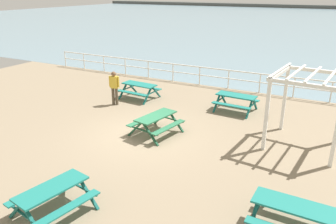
% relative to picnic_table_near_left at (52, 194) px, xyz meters
% --- Properties ---
extents(ground_plane, '(30.00, 24.00, 0.20)m').
position_rel_picnic_table_near_left_xyz_m(ground_plane, '(-0.60, 5.17, -0.68)').
color(ground_plane, gray).
extents(sea_band, '(142.00, 90.00, 0.01)m').
position_rel_picnic_table_near_left_xyz_m(sea_band, '(-0.60, 57.92, -0.58)').
color(sea_band, gray).
rests_on(sea_band, ground).
extents(distant_shoreline, '(142.00, 6.00, 1.80)m').
position_rel_picnic_table_near_left_xyz_m(distant_shoreline, '(-0.60, 100.92, -0.58)').
color(distant_shoreline, '#4C4C47').
rests_on(distant_shoreline, ground).
extents(seaward_railing, '(23.07, 0.07, 1.08)m').
position_rel_picnic_table_near_left_xyz_m(seaward_railing, '(-0.60, 12.92, 0.16)').
color(seaward_railing, white).
rests_on(seaward_railing, ground).
extents(picnic_table_near_left, '(1.81, 2.04, 0.80)m').
position_rel_picnic_table_near_left_xyz_m(picnic_table_near_left, '(0.00, 0.00, 0.00)').
color(picnic_table_near_left, '#1E7A70').
rests_on(picnic_table_near_left, ground).
extents(picnic_table_near_right, '(1.90, 1.66, 0.80)m').
position_rel_picnic_table_near_left_xyz_m(picnic_table_near_right, '(-3.20, 9.02, 0.00)').
color(picnic_table_near_right, '#1E7A70').
rests_on(picnic_table_near_right, ground).
extents(picnic_table_mid_centre, '(1.81, 2.04, 0.80)m').
position_rel_picnic_table_near_left_xyz_m(picnic_table_mid_centre, '(-0.18, 5.50, 0.00)').
color(picnic_table_mid_centre, '#286B47').
rests_on(picnic_table_mid_centre, ground).
extents(picnic_table_far_left, '(1.84, 1.59, 0.80)m').
position_rel_picnic_table_near_left_xyz_m(picnic_table_far_left, '(5.40, 2.09, 0.00)').
color(picnic_table_far_left, '#1E7A70').
rests_on(picnic_table_far_left, ground).
extents(picnic_table_far_right, '(1.88, 1.63, 0.80)m').
position_rel_picnic_table_near_left_xyz_m(picnic_table_far_right, '(1.77, 9.52, 0.00)').
color(picnic_table_far_right, '#1E7A70').
rests_on(picnic_table_far_right, ground).
extents(visitor, '(0.52, 0.29, 1.66)m').
position_rel_picnic_table_near_left_xyz_m(visitor, '(-3.72, 7.62, 0.36)').
color(visitor, '#4C4233').
rests_on(visitor, ground).
extents(lattice_pergola, '(2.66, 2.77, 2.70)m').
position_rel_picnic_table_near_left_xyz_m(lattice_pergola, '(5.05, 7.11, 1.41)').
color(lattice_pergola, white).
rests_on(lattice_pergola, ground).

